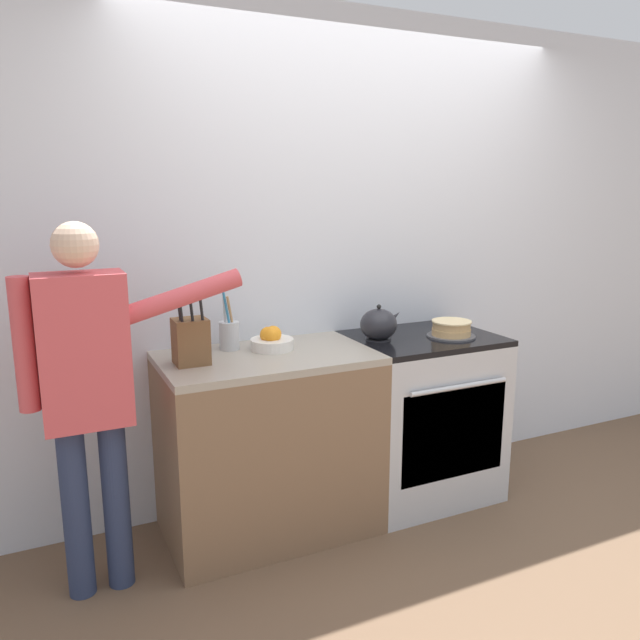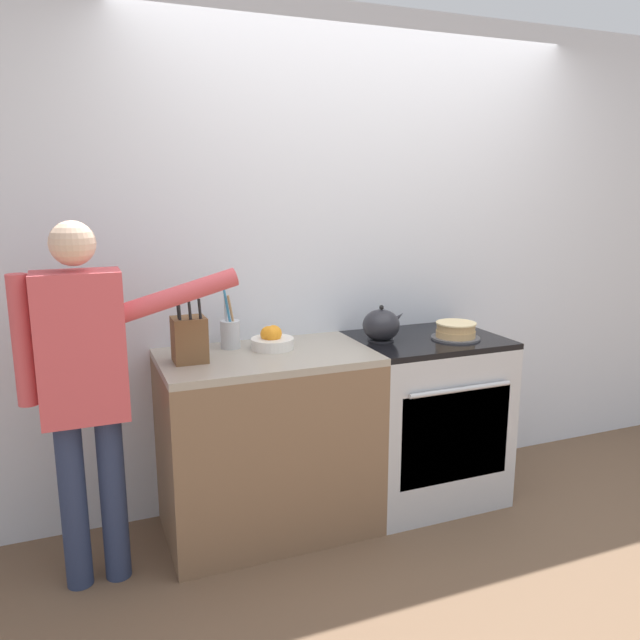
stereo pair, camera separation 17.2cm
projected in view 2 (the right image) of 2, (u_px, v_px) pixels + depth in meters
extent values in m
plane|color=brown|center=(409.00, 530.00, 3.13)|extent=(16.00, 16.00, 0.00)
cube|color=silver|center=(359.00, 259.00, 3.43)|extent=(8.00, 0.04, 2.60)
cube|color=brown|center=(268.00, 446.00, 3.08)|extent=(1.02, 0.61, 0.87)
cube|color=#9E9384|center=(267.00, 357.00, 2.99)|extent=(1.02, 0.61, 0.03)
cube|color=#B7BABF|center=(424.00, 420.00, 3.41)|extent=(0.77, 0.61, 0.88)
cube|color=black|center=(456.00, 436.00, 3.13)|extent=(0.63, 0.01, 0.48)
cylinder|color=#B7BABF|center=(461.00, 389.00, 3.06)|extent=(0.57, 0.02, 0.02)
cube|color=black|center=(427.00, 340.00, 3.31)|extent=(0.77, 0.61, 0.03)
cylinder|color=#4C4C51|center=(455.00, 338.00, 3.28)|extent=(0.26, 0.26, 0.01)
cylinder|color=tan|center=(456.00, 334.00, 3.27)|extent=(0.21, 0.21, 0.04)
cylinder|color=tan|center=(456.00, 327.00, 3.26)|extent=(0.20, 0.20, 0.04)
cylinder|color=beige|center=(456.00, 323.00, 3.26)|extent=(0.21, 0.21, 0.01)
cylinder|color=#232328|center=(381.00, 340.00, 3.24)|extent=(0.14, 0.14, 0.01)
ellipsoid|color=#232328|center=(381.00, 325.00, 3.22)|extent=(0.19, 0.19, 0.16)
cone|color=#232328|center=(397.00, 318.00, 3.25)|extent=(0.10, 0.04, 0.08)
sphere|color=black|center=(382.00, 307.00, 3.20)|extent=(0.02, 0.02, 0.02)
cube|color=brown|center=(189.00, 340.00, 2.83)|extent=(0.15, 0.14, 0.21)
cylinder|color=black|center=(179.00, 312.00, 2.75)|extent=(0.01, 0.03, 0.07)
cylinder|color=black|center=(190.00, 309.00, 2.76)|extent=(0.01, 0.04, 0.09)
cylinder|color=black|center=(200.00, 309.00, 2.78)|extent=(0.01, 0.04, 0.09)
cylinder|color=black|center=(178.00, 310.00, 2.78)|extent=(0.01, 0.04, 0.08)
cylinder|color=#B7BABF|center=(230.00, 334.00, 3.08)|extent=(0.10, 0.10, 0.14)
cylinder|color=#B7BABF|center=(226.00, 314.00, 3.05)|extent=(0.02, 0.05, 0.24)
cylinder|color=teal|center=(228.00, 312.00, 3.03)|extent=(0.05, 0.04, 0.28)
cylinder|color=#A37A51|center=(232.00, 317.00, 3.04)|extent=(0.05, 0.03, 0.22)
cylinder|color=silver|center=(272.00, 343.00, 3.07)|extent=(0.21, 0.21, 0.05)
sphere|color=orange|center=(273.00, 334.00, 3.06)|extent=(0.08, 0.08, 0.08)
sphere|color=orange|center=(268.00, 334.00, 3.06)|extent=(0.08, 0.08, 0.08)
sphere|color=orange|center=(274.00, 335.00, 3.05)|extent=(0.07, 0.07, 0.07)
sphere|color=orange|center=(271.00, 334.00, 3.05)|extent=(0.08, 0.08, 0.08)
cylinder|color=#283351|center=(74.00, 505.00, 2.63)|extent=(0.11, 0.11, 0.75)
cylinder|color=#283351|center=(113.00, 498.00, 2.69)|extent=(0.11, 0.11, 0.75)
cube|color=#D14C51|center=(81.00, 347.00, 2.52)|extent=(0.34, 0.20, 0.62)
cylinder|color=#D14C51|center=(23.00, 341.00, 2.43)|extent=(0.08, 0.08, 0.52)
cylinder|color=#D14C51|center=(177.00, 296.00, 2.62)|extent=(0.53, 0.08, 0.21)
sphere|color=beige|center=(72.00, 243.00, 2.43)|extent=(0.18, 0.18, 0.18)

